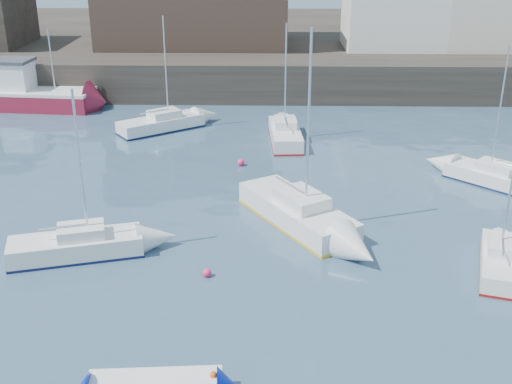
{
  "coord_description": "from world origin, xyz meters",
  "views": [
    {
      "loc": [
        0.57,
        -14.76,
        12.73
      ],
      "look_at": [
        0.0,
        12.0,
        1.5
      ],
      "focal_mm": 45.0,
      "sensor_mm": 36.0,
      "label": 1
    }
  ],
  "objects_px": {
    "sailboat_h": "(161,123)",
    "sailboat_c": "(500,261)",
    "sailboat_d": "(499,178)",
    "sailboat_f": "(285,134)",
    "buoy_far": "(241,165)",
    "sailboat_b": "(297,211)",
    "buoy_near": "(207,276)",
    "fishing_boat": "(30,93)",
    "sailboat_a": "(77,246)"
  },
  "relations": [
    {
      "from": "fishing_boat",
      "to": "sailboat_c",
      "type": "distance_m",
      "value": 35.93
    },
    {
      "from": "fishing_boat",
      "to": "sailboat_a",
      "type": "distance_m",
      "value": 25.01
    },
    {
      "from": "sailboat_d",
      "to": "sailboat_h",
      "type": "bearing_deg",
      "value": 153.95
    },
    {
      "from": "sailboat_f",
      "to": "buoy_near",
      "type": "bearing_deg",
      "value": -101.36
    },
    {
      "from": "sailboat_b",
      "to": "sailboat_c",
      "type": "distance_m",
      "value": 8.9
    },
    {
      "from": "sailboat_d",
      "to": "buoy_far",
      "type": "distance_m",
      "value": 13.96
    },
    {
      "from": "sailboat_h",
      "to": "sailboat_d",
      "type": "bearing_deg",
      "value": -26.05
    },
    {
      "from": "sailboat_c",
      "to": "buoy_far",
      "type": "height_order",
      "value": "sailboat_c"
    },
    {
      "from": "sailboat_f",
      "to": "buoy_near",
      "type": "height_order",
      "value": "sailboat_f"
    },
    {
      "from": "fishing_boat",
      "to": "buoy_far",
      "type": "xyz_separation_m",
      "value": [
        16.14,
        -12.05,
        -1.12
      ]
    },
    {
      "from": "sailboat_a",
      "to": "sailboat_d",
      "type": "relative_size",
      "value": 0.97
    },
    {
      "from": "buoy_near",
      "to": "sailboat_b",
      "type": "bearing_deg",
      "value": 53.04
    },
    {
      "from": "sailboat_c",
      "to": "sailboat_f",
      "type": "bearing_deg",
      "value": 116.62
    },
    {
      "from": "fishing_boat",
      "to": "sailboat_h",
      "type": "bearing_deg",
      "value": -27.1
    },
    {
      "from": "sailboat_a",
      "to": "buoy_near",
      "type": "height_order",
      "value": "sailboat_a"
    },
    {
      "from": "sailboat_d",
      "to": "sailboat_f",
      "type": "xyz_separation_m",
      "value": [
        -11.06,
        7.19,
        0.07
      ]
    },
    {
      "from": "sailboat_c",
      "to": "sailboat_h",
      "type": "xyz_separation_m",
      "value": [
        -16.31,
        18.43,
        0.04
      ]
    },
    {
      "from": "sailboat_b",
      "to": "buoy_near",
      "type": "relative_size",
      "value": 25.65
    },
    {
      "from": "sailboat_d",
      "to": "sailboat_f",
      "type": "height_order",
      "value": "sailboat_f"
    },
    {
      "from": "sailboat_f",
      "to": "buoy_near",
      "type": "relative_size",
      "value": 20.86
    },
    {
      "from": "sailboat_a",
      "to": "sailboat_d",
      "type": "height_order",
      "value": "sailboat_d"
    },
    {
      "from": "sailboat_h",
      "to": "sailboat_c",
      "type": "bearing_deg",
      "value": -48.5
    },
    {
      "from": "fishing_boat",
      "to": "sailboat_f",
      "type": "relative_size",
      "value": 1.24
    },
    {
      "from": "fishing_boat",
      "to": "sailboat_d",
      "type": "distance_m",
      "value": 33.3
    },
    {
      "from": "sailboat_h",
      "to": "buoy_far",
      "type": "bearing_deg",
      "value": -49.98
    },
    {
      "from": "sailboat_c",
      "to": "buoy_far",
      "type": "bearing_deg",
      "value": 132.31
    },
    {
      "from": "sailboat_b",
      "to": "buoy_near",
      "type": "xyz_separation_m",
      "value": [
        -3.7,
        -4.92,
        -0.58
      ]
    },
    {
      "from": "fishing_boat",
      "to": "sailboat_a",
      "type": "relative_size",
      "value": 1.28
    },
    {
      "from": "sailboat_b",
      "to": "buoy_far",
      "type": "bearing_deg",
      "value": 111.12
    },
    {
      "from": "sailboat_d",
      "to": "sailboat_h",
      "type": "relative_size",
      "value": 0.98
    },
    {
      "from": "buoy_near",
      "to": "sailboat_f",
      "type": "bearing_deg",
      "value": 78.64
    },
    {
      "from": "sailboat_b",
      "to": "sailboat_h",
      "type": "bearing_deg",
      "value": 120.9
    },
    {
      "from": "sailboat_h",
      "to": "fishing_boat",
      "type": "bearing_deg",
      "value": 152.9
    },
    {
      "from": "sailboat_d",
      "to": "sailboat_f",
      "type": "distance_m",
      "value": 13.2
    },
    {
      "from": "sailboat_b",
      "to": "sailboat_c",
      "type": "bearing_deg",
      "value": -28.5
    },
    {
      "from": "sailboat_a",
      "to": "sailboat_b",
      "type": "bearing_deg",
      "value": 20.22
    },
    {
      "from": "fishing_boat",
      "to": "buoy_near",
      "type": "relative_size",
      "value": 25.92
    },
    {
      "from": "sailboat_a",
      "to": "sailboat_h",
      "type": "xyz_separation_m",
      "value": [
        0.72,
        17.58,
        -0.01
      ]
    },
    {
      "from": "sailboat_d",
      "to": "sailboat_f",
      "type": "relative_size",
      "value": 1.0
    },
    {
      "from": "fishing_boat",
      "to": "sailboat_a",
      "type": "bearing_deg",
      "value": -66.8
    },
    {
      "from": "sailboat_b",
      "to": "sailboat_d",
      "type": "xyz_separation_m",
      "value": [
        10.76,
        4.78,
        -0.14
      ]
    },
    {
      "from": "fishing_boat",
      "to": "sailboat_c",
      "type": "bearing_deg",
      "value": -41.57
    },
    {
      "from": "fishing_boat",
      "to": "sailboat_d",
      "type": "relative_size",
      "value": 1.24
    },
    {
      "from": "sailboat_a",
      "to": "sailboat_c",
      "type": "xyz_separation_m",
      "value": [
        17.02,
        -0.85,
        -0.05
      ]
    },
    {
      "from": "buoy_near",
      "to": "buoy_far",
      "type": "height_order",
      "value": "buoy_far"
    },
    {
      "from": "sailboat_c",
      "to": "buoy_near",
      "type": "bearing_deg",
      "value": -176.65
    },
    {
      "from": "sailboat_c",
      "to": "sailboat_f",
      "type": "xyz_separation_m",
      "value": [
        -8.12,
        16.21,
        0.07
      ]
    },
    {
      "from": "sailboat_a",
      "to": "buoy_far",
      "type": "xyz_separation_m",
      "value": [
        6.29,
        10.94,
        -0.49
      ]
    },
    {
      "from": "buoy_far",
      "to": "sailboat_f",
      "type": "bearing_deg",
      "value": 59.49
    },
    {
      "from": "buoy_near",
      "to": "sailboat_a",
      "type": "bearing_deg",
      "value": 164.49
    }
  ]
}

